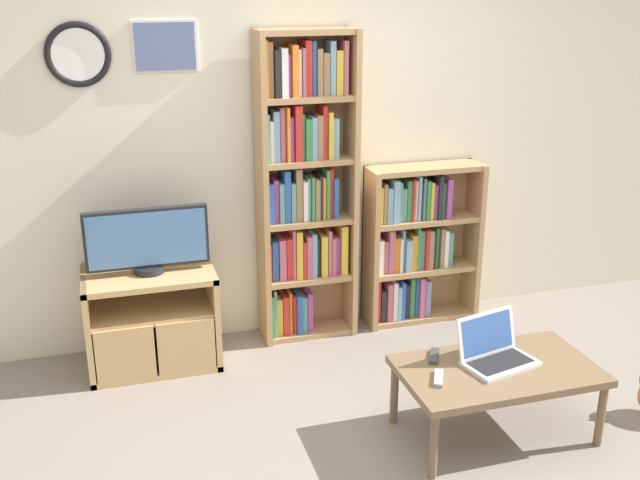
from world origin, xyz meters
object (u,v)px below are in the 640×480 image
(bookshelf_tall, at_px, (303,187))
(tv_stand, at_px, (152,319))
(laptop, at_px, (495,351))
(television, at_px, (147,241))
(coffee_table, at_px, (498,374))
(remote_near_laptop, at_px, (434,356))
(remote_far_from_laptop, at_px, (439,378))
(bookshelf_short, at_px, (414,244))

(bookshelf_tall, bearing_deg, tv_stand, -171.17)
(bookshelf_tall, relative_size, laptop, 4.73)
(television, height_order, coffee_table, television)
(laptop, distance_m, remote_near_laptop, 0.31)
(bookshelf_tall, height_order, remote_far_from_laptop, bookshelf_tall)
(television, distance_m, remote_far_from_laptop, 1.91)
(coffee_table, bearing_deg, tv_stand, 142.12)
(bookshelf_tall, height_order, remote_near_laptop, bookshelf_tall)
(bookshelf_short, height_order, laptop, bookshelf_short)
(television, xyz_separation_m, bookshelf_tall, (1.01, 0.15, 0.21))
(tv_stand, bearing_deg, bookshelf_short, 5.16)
(coffee_table, height_order, laptop, laptop)
(tv_stand, relative_size, bookshelf_short, 0.71)
(remote_far_from_laptop, bearing_deg, bookshelf_tall, 128.39)
(bookshelf_tall, relative_size, remote_far_from_laptop, 12.42)
(bookshelf_tall, bearing_deg, remote_far_from_laptop, -78.88)
(television, bearing_deg, tv_stand, -158.58)
(tv_stand, distance_m, remote_near_laptop, 1.78)
(television, xyz_separation_m, laptop, (1.66, -1.24, -0.36))
(television, bearing_deg, bookshelf_tall, 8.71)
(remote_near_laptop, bearing_deg, coffee_table, 174.34)
(bookshelf_short, height_order, remote_far_from_laptop, bookshelf_short)
(bookshelf_tall, xyz_separation_m, bookshelf_short, (0.80, 0.01, -0.48))
(remote_far_from_laptop, bearing_deg, remote_near_laptop, 97.82)
(bookshelf_short, relative_size, coffee_table, 1.09)
(tv_stand, height_order, remote_near_laptop, tv_stand)
(bookshelf_tall, relative_size, remote_near_laptop, 12.50)
(bookshelf_tall, xyz_separation_m, remote_far_from_laptop, (0.29, -1.48, -0.63))
(laptop, bearing_deg, remote_near_laptop, 142.75)
(coffee_table, distance_m, remote_far_from_laptop, 0.36)
(television, height_order, bookshelf_short, bookshelf_short)
(television, relative_size, bookshelf_short, 0.66)
(laptop, bearing_deg, bookshelf_tall, 101.93)
(bookshelf_short, bearing_deg, coffee_table, -95.94)
(laptop, height_order, remote_far_from_laptop, laptop)
(television, relative_size, coffee_table, 0.71)
(bookshelf_tall, bearing_deg, remote_near_laptop, -73.75)
(bookshelf_short, relative_size, remote_far_from_laptop, 6.85)
(bookshelf_short, height_order, remote_near_laptop, bookshelf_short)
(television, bearing_deg, bookshelf_short, 5.06)
(remote_near_laptop, bearing_deg, bookshelf_short, -79.57)
(television, height_order, bookshelf_tall, bookshelf_tall)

